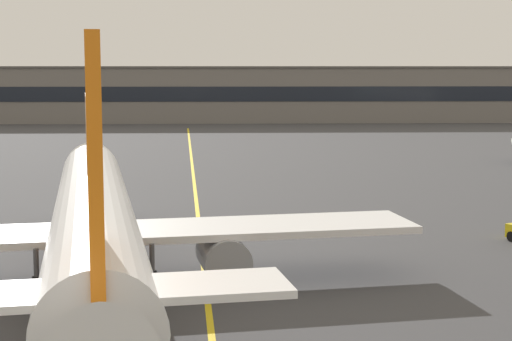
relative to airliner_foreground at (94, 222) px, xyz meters
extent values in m
cube|color=yellow|center=(4.52, 15.66, -3.37)|extent=(9.65, 179.77, 0.01)
cylinder|color=white|center=(-0.02, 0.14, 0.13)|extent=(9.59, 36.14, 3.80)
cone|color=white|center=(-3.16, 19.19, 0.13)|extent=(3.98, 3.15, 3.61)
cube|color=orange|center=(-0.02, 0.14, -0.91)|extent=(9.05, 33.29, 0.44)
cube|color=black|center=(-2.85, 17.31, 0.80)|extent=(2.99, 1.55, 0.60)
cube|color=white|center=(-0.12, 0.74, -0.72)|extent=(32.35, 9.93, 0.36)
cylinder|color=gray|center=(6.16, 0.76, -1.94)|extent=(2.85, 3.93, 2.30)
cylinder|color=black|center=(5.86, 2.58, -1.94)|extent=(1.96, 0.49, 1.95)
cube|color=orange|center=(2.54, -15.45, 4.68)|extent=(1.17, 4.80, 7.20)
cylinder|color=white|center=(2.49, -15.15, 5.40)|extent=(0.82, 2.44, 2.40)
cube|color=white|center=(2.64, -16.04, 0.99)|extent=(11.31, 4.55, 0.24)
cylinder|color=#4C4C51|center=(-2.38, 14.45, -1.89)|extent=(0.24, 0.24, 1.60)
cylinder|color=black|center=(-2.38, 14.45, -2.92)|extent=(0.54, 0.95, 0.90)
cylinder|color=#4C4C51|center=(-2.26, -2.25, -1.59)|extent=(0.24, 0.24, 1.60)
cylinder|color=black|center=(-2.26, -2.25, -2.72)|extent=(0.61, 1.35, 1.30)
cylinder|color=#4C4C51|center=(2.87, -1.41, -1.59)|extent=(0.24, 0.24, 1.60)
cylinder|color=black|center=(2.87, -1.41, -2.72)|extent=(0.61, 1.35, 1.30)
cylinder|color=black|center=(23.90, 10.33, -3.05)|extent=(0.49, 0.67, 0.64)
cube|color=slate|center=(4.03, 122.85, 1.82)|extent=(137.53, 12.00, 10.38)
cube|color=black|center=(4.03, 116.80, 2.22)|extent=(132.03, 0.12, 2.80)
cube|color=#4E4A47|center=(4.03, 122.85, 7.21)|extent=(137.93, 12.40, 0.40)
camera|label=1|loc=(6.26, -39.07, 7.34)|focal=58.12mm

